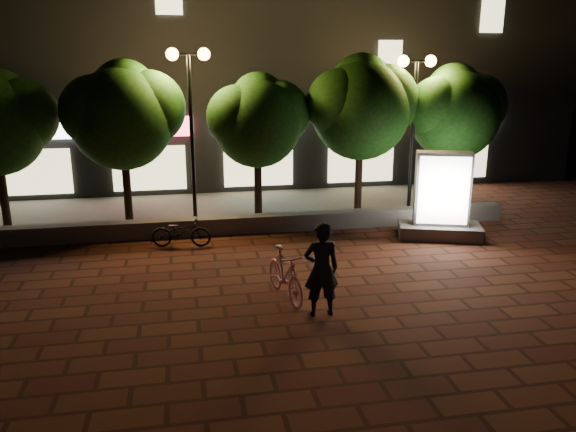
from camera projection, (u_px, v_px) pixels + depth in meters
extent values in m
plane|color=#52281A|center=(269.00, 282.00, 13.17)|extent=(80.00, 80.00, 0.00)
cube|color=slate|center=(248.00, 224.00, 16.90)|extent=(16.00, 0.45, 0.50)
cube|color=slate|center=(239.00, 210.00, 19.32)|extent=(16.00, 5.00, 0.08)
cube|color=black|center=(221.00, 57.00, 24.15)|extent=(28.00, 8.00, 10.00)
cube|color=silver|center=(27.00, 129.00, 19.71)|extent=(3.20, 0.12, 0.70)
cube|color=beige|center=(33.00, 172.00, 20.11)|extent=(2.60, 0.10, 1.60)
cube|color=#EC3851|center=(147.00, 127.00, 20.42)|extent=(3.20, 0.12, 0.70)
cube|color=beige|center=(149.00, 168.00, 20.82)|extent=(2.60, 0.10, 1.60)
cube|color=#5BD7EB|center=(258.00, 125.00, 21.13)|extent=(3.20, 0.12, 0.70)
cube|color=beige|center=(259.00, 165.00, 21.53)|extent=(2.60, 0.10, 1.60)
cube|color=orange|center=(362.00, 122.00, 21.83)|extent=(3.20, 0.12, 0.70)
cube|color=beige|center=(361.00, 161.00, 22.24)|extent=(2.60, 0.10, 1.60)
cube|color=white|center=(460.00, 120.00, 22.54)|extent=(3.20, 0.12, 0.70)
cube|color=beige|center=(457.00, 158.00, 22.94)|extent=(2.60, 0.10, 1.60)
cube|color=beige|center=(390.00, 57.00, 21.37)|extent=(0.90, 0.10, 1.20)
cube|color=beige|center=(492.00, 16.00, 21.68)|extent=(0.90, 0.10, 1.20)
cylinder|color=black|center=(3.00, 192.00, 16.73)|extent=(0.24, 0.24, 2.25)
sphere|color=#255E1B|center=(21.00, 115.00, 16.45)|extent=(2.10, 2.10, 2.10)
cylinder|color=black|center=(127.00, 186.00, 17.34)|extent=(0.24, 0.24, 2.34)
sphere|color=#255E1B|center=(122.00, 119.00, 16.80)|extent=(3.00, 3.00, 3.00)
sphere|color=#255E1B|center=(148.00, 108.00, 17.04)|extent=(2.25, 2.25, 2.25)
sphere|color=#255E1B|center=(96.00, 111.00, 16.47)|extent=(2.10, 2.10, 2.10)
sphere|color=#255E1B|center=(124.00, 92.00, 16.95)|extent=(1.95, 1.95, 1.95)
cylinder|color=black|center=(258.00, 183.00, 18.06)|extent=(0.24, 0.24, 2.21)
sphere|color=#255E1B|center=(257.00, 124.00, 17.57)|extent=(2.70, 2.70, 2.70)
sphere|color=#255E1B|center=(278.00, 113.00, 17.80)|extent=(2.03, 2.03, 2.02)
sphere|color=#255E1B|center=(238.00, 116.00, 17.25)|extent=(1.89, 1.89, 1.89)
sphere|color=#255E1B|center=(259.00, 100.00, 17.74)|extent=(1.76, 1.76, 1.76)
cylinder|color=black|center=(359.00, 175.00, 18.62)|extent=(0.24, 0.24, 2.43)
sphere|color=#255E1B|center=(361.00, 111.00, 18.07)|extent=(3.10, 3.10, 3.10)
sphere|color=#255E1B|center=(382.00, 100.00, 18.31)|extent=(2.33, 2.33, 2.33)
sphere|color=#255E1B|center=(341.00, 104.00, 17.73)|extent=(2.17, 2.17, 2.17)
sphere|color=#255E1B|center=(361.00, 85.00, 18.21)|extent=(2.01, 2.02, 2.02)
cylinder|color=black|center=(450.00, 174.00, 19.20)|extent=(0.24, 0.24, 2.29)
sphere|color=#255E1B|center=(455.00, 115.00, 18.68)|extent=(2.90, 2.90, 2.90)
sphere|color=#255E1B|center=(473.00, 105.00, 18.92)|extent=(2.18, 2.17, 2.17)
sphere|color=#255E1B|center=(439.00, 108.00, 18.36)|extent=(2.03, 2.03, 2.03)
sphere|color=#255E1B|center=(454.00, 92.00, 18.84)|extent=(1.89, 1.88, 1.88)
cylinder|color=black|center=(192.00, 141.00, 17.14)|extent=(0.12, 0.12, 5.00)
cylinder|color=black|center=(188.00, 54.00, 16.48)|extent=(0.90, 0.08, 0.08)
sphere|color=#FF873F|center=(172.00, 54.00, 16.40)|extent=(0.36, 0.36, 0.36)
sphere|color=#FF873F|center=(204.00, 54.00, 16.56)|extent=(0.36, 0.36, 0.36)
cylinder|color=black|center=(412.00, 138.00, 18.41)|extent=(0.12, 0.12, 4.80)
cylinder|color=black|center=(417.00, 61.00, 17.77)|extent=(0.90, 0.08, 0.08)
sphere|color=#FF873F|center=(403.00, 61.00, 17.69)|extent=(0.36, 0.36, 0.36)
sphere|color=#FF873F|center=(431.00, 61.00, 17.85)|extent=(0.36, 0.36, 0.36)
cube|color=slate|center=(439.00, 231.00, 16.46)|extent=(2.52, 1.79, 0.38)
cube|color=#4C4C51|center=(442.00, 189.00, 16.13)|extent=(1.61, 0.97, 2.09)
cube|color=white|center=(444.00, 191.00, 15.86)|extent=(1.32, 0.46, 1.90)
cube|color=white|center=(441.00, 186.00, 16.39)|extent=(1.32, 0.46, 1.90)
imported|color=pink|center=(285.00, 274.00, 12.16)|extent=(0.89, 1.90, 1.10)
imported|color=black|center=(321.00, 269.00, 11.28)|extent=(0.71, 0.47, 1.94)
imported|color=black|center=(181.00, 232.00, 15.56)|extent=(1.67, 0.81, 0.84)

